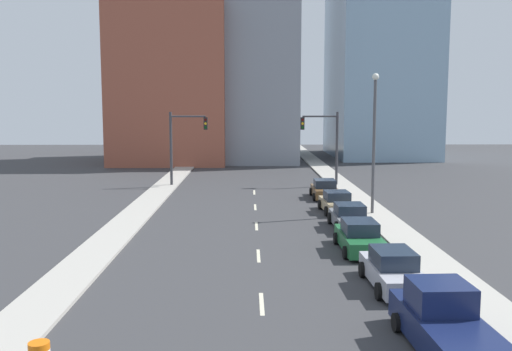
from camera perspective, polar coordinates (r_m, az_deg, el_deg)
name	(u,v)px	position (r m, az deg, el deg)	size (l,w,h in m)	color
sidewalk_left	(172,179)	(56.10, -8.37, -0.38)	(2.18, 97.13, 0.15)	#ADA89E
sidewalk_right	(334,179)	(56.24, 7.83, -0.35)	(2.18, 97.13, 0.15)	#ADA89E
lane_stripe_at_13m	(262,304)	(21.28, 0.57, -12.69)	(0.16, 2.40, 0.01)	beige
lane_stripe_at_20m	(258,256)	(27.68, 0.25, -8.02)	(0.16, 2.40, 0.01)	beige
lane_stripe_at_27m	(256,226)	(34.33, 0.05, -5.07)	(0.16, 2.40, 0.01)	beige
lane_stripe_at_33m	(255,207)	(40.66, -0.08, -3.18)	(0.16, 2.40, 0.01)	beige
lane_stripe_at_40m	(254,192)	(47.58, -0.18, -1.70)	(0.16, 2.40, 0.01)	beige
building_brick_left	(172,86)	(74.73, -8.39, 8.87)	(14.00, 16.00, 19.52)	#9E513D
building_office_center	(250,52)	(78.37, -0.61, 12.24)	(12.00, 20.00, 28.76)	gray
building_glass_right	(380,23)	(84.92, 12.29, 14.70)	(13.00, 20.00, 37.67)	#8CADC6
traffic_signal_left	(181,139)	(51.19, -7.54, 3.59)	(3.39, 0.35, 6.65)	#38383D
traffic_signal_right	(327,139)	(51.32, 7.14, 3.61)	(3.39, 0.35, 6.65)	#38383D
street_lamp	(374,135)	(37.90, 11.73, 4.01)	(0.44, 0.44, 9.25)	#4C4C51
pickup_truck_navy	(448,328)	(17.97, 18.65, -14.22)	(2.36, 5.94, 1.91)	#141E47
sedan_silver	(393,270)	(23.47, 13.52, -9.21)	(2.07, 4.62, 1.54)	#B2B2BC
sedan_green	(359,237)	(28.83, 10.31, -6.11)	(2.10, 4.69, 1.55)	#1E6033
sedan_gray	(350,217)	(33.99, 9.34, -4.14)	(2.15, 4.33, 1.46)	slate
sedan_tan	(337,203)	(38.93, 8.08, -2.72)	(2.22, 4.28, 1.45)	tan
sedan_brown	(325,190)	(44.88, 6.88, -1.42)	(2.15, 4.36, 1.47)	brown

